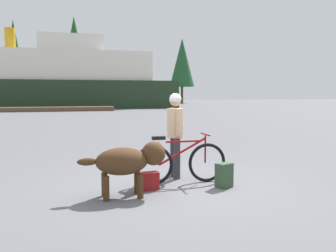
{
  "coord_description": "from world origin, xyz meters",
  "views": [
    {
      "loc": [
        -1.83,
        -6.12,
        1.68
      ],
      "look_at": [
        0.11,
        1.01,
        1.0
      ],
      "focal_mm": 38.09,
      "sensor_mm": 36.0,
      "label": 1
    }
  ],
  "objects_px": {
    "ferry_boat": "(47,81)",
    "sailboat_moored": "(64,103)",
    "dog": "(128,161)",
    "bicycle": "(180,163)",
    "handbag_pannier": "(149,181)",
    "person_cyclist": "(175,127)",
    "backpack": "(224,175)"
  },
  "relations": [
    {
      "from": "bicycle",
      "to": "dog",
      "type": "height_order",
      "value": "bicycle"
    },
    {
      "from": "bicycle",
      "to": "handbag_pannier",
      "type": "distance_m",
      "value": 0.74
    },
    {
      "from": "backpack",
      "to": "handbag_pannier",
      "type": "bearing_deg",
      "value": 171.88
    },
    {
      "from": "person_cyclist",
      "to": "dog",
      "type": "relative_size",
      "value": 1.18
    },
    {
      "from": "dog",
      "to": "bicycle",
      "type": "bearing_deg",
      "value": 28.89
    },
    {
      "from": "bicycle",
      "to": "dog",
      "type": "bearing_deg",
      "value": -151.11
    },
    {
      "from": "bicycle",
      "to": "dog",
      "type": "xyz_separation_m",
      "value": [
        -1.05,
        -0.58,
        0.19
      ]
    },
    {
      "from": "person_cyclist",
      "to": "dog",
      "type": "xyz_separation_m",
      "value": [
        -1.1,
        -1.07,
        -0.42
      ]
    },
    {
      "from": "bicycle",
      "to": "handbag_pannier",
      "type": "relative_size",
      "value": 5.58
    },
    {
      "from": "handbag_pannier",
      "to": "sailboat_moored",
      "type": "bearing_deg",
      "value": 93.25
    },
    {
      "from": "bicycle",
      "to": "handbag_pannier",
      "type": "bearing_deg",
      "value": -157.76
    },
    {
      "from": "bicycle",
      "to": "ferry_boat",
      "type": "relative_size",
      "value": 0.06
    },
    {
      "from": "ferry_boat",
      "to": "sailboat_moored",
      "type": "bearing_deg",
      "value": 33.65
    },
    {
      "from": "backpack",
      "to": "ferry_boat",
      "type": "bearing_deg",
      "value": 98.16
    },
    {
      "from": "dog",
      "to": "sailboat_moored",
      "type": "bearing_deg",
      "value": 92.59
    },
    {
      "from": "handbag_pannier",
      "to": "sailboat_moored",
      "type": "xyz_separation_m",
      "value": [
        -2.11,
        37.2,
        0.34
      ]
    },
    {
      "from": "person_cyclist",
      "to": "ferry_boat",
      "type": "xyz_separation_m",
      "value": [
        -4.56,
        35.28,
        2.03
      ]
    },
    {
      "from": "dog",
      "to": "backpack",
      "type": "xyz_separation_m",
      "value": [
        1.74,
        0.13,
        -0.37
      ]
    },
    {
      "from": "handbag_pannier",
      "to": "ferry_boat",
      "type": "height_order",
      "value": "ferry_boat"
    },
    {
      "from": "dog",
      "to": "sailboat_moored",
      "type": "height_order",
      "value": "sailboat_moored"
    },
    {
      "from": "bicycle",
      "to": "dog",
      "type": "relative_size",
      "value": 1.26
    },
    {
      "from": "bicycle",
      "to": "person_cyclist",
      "type": "distance_m",
      "value": 0.78
    },
    {
      "from": "backpack",
      "to": "handbag_pannier",
      "type": "xyz_separation_m",
      "value": [
        -1.33,
        0.19,
        -0.06
      ]
    },
    {
      "from": "handbag_pannier",
      "to": "sailboat_moored",
      "type": "relative_size",
      "value": 0.04
    },
    {
      "from": "person_cyclist",
      "to": "sailboat_moored",
      "type": "relative_size",
      "value": 0.24
    },
    {
      "from": "backpack",
      "to": "ferry_boat",
      "type": "relative_size",
      "value": 0.02
    },
    {
      "from": "person_cyclist",
      "to": "sailboat_moored",
      "type": "distance_m",
      "value": 36.56
    },
    {
      "from": "backpack",
      "to": "ferry_boat",
      "type": "height_order",
      "value": "ferry_boat"
    },
    {
      "from": "handbag_pannier",
      "to": "dog",
      "type": "bearing_deg",
      "value": -142.2
    },
    {
      "from": "dog",
      "to": "handbag_pannier",
      "type": "xyz_separation_m",
      "value": [
        0.41,
        0.32,
        -0.43
      ]
    },
    {
      "from": "handbag_pannier",
      "to": "ferry_boat",
      "type": "xyz_separation_m",
      "value": [
        -3.87,
        36.03,
        2.88
      ]
    },
    {
      "from": "ferry_boat",
      "to": "sailboat_moored",
      "type": "distance_m",
      "value": 3.31
    }
  ]
}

